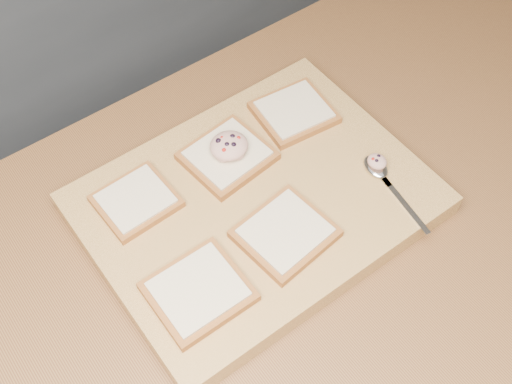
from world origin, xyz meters
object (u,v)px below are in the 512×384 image
spoon (380,172)px  cutting_board (256,203)px  bread_far_center (227,156)px  tuna_salad_dollop (229,146)px

spoon → cutting_board: bearing=155.6°
bread_far_center → spoon: bearing=-43.7°
bread_far_center → tuna_salad_dollop: bearing=-9.9°
cutting_board → tuna_salad_dollop: tuna_salad_dollop is taller
spoon → bread_far_center: bearing=136.3°
tuna_salad_dollop → spoon: (0.17, -0.16, -0.03)m
bread_far_center → tuna_salad_dollop: tuna_salad_dollop is taller
spoon → tuna_salad_dollop: bearing=135.8°
bread_far_center → spoon: size_ratio=0.83×
tuna_salad_dollop → spoon: size_ratio=0.37×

